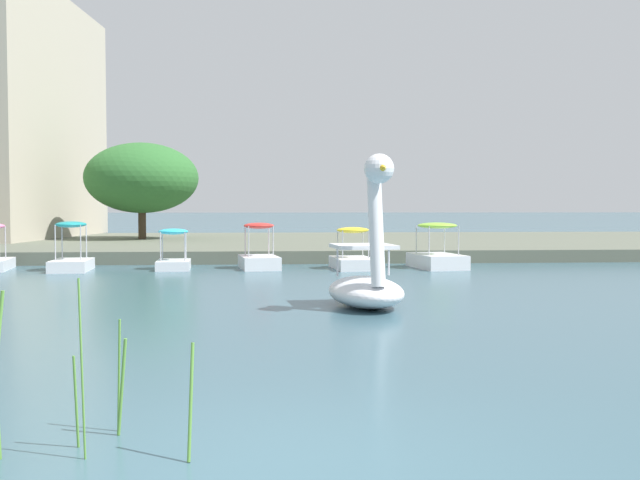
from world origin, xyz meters
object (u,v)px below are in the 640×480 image
at_px(pedal_boat_teal, 71,256).
at_px(tree_broadleaf_behind_dock, 142,178).
at_px(pedal_boat_red, 259,255).
at_px(pedal_boat_cyan, 174,256).
at_px(swan_boat, 367,277).
at_px(pedal_boat_lime, 437,254).
at_px(pedal_boat_yellow, 353,257).

height_order(pedal_boat_teal, tree_broadleaf_behind_dock, tree_broadleaf_behind_dock).
height_order(pedal_boat_red, pedal_boat_cyan, pedal_boat_red).
distance_m(swan_boat, tree_broadleaf_behind_dock, 23.63).
bearing_deg(swan_boat, tree_broadleaf_behind_dock, 110.46).
distance_m(swan_boat, pedal_boat_lime, 10.14).
bearing_deg(pedal_boat_lime, pedal_boat_red, 178.32).
bearing_deg(pedal_boat_yellow, pedal_boat_lime, 1.88).
bearing_deg(swan_boat, pedal_boat_red, 103.44).
xyz_separation_m(pedal_boat_cyan, tree_broadleaf_behind_dock, (-3.09, 12.43, 3.06)).
bearing_deg(pedal_boat_teal, tree_broadleaf_behind_dock, 89.40).
bearing_deg(swan_boat, pedal_boat_teal, 132.06).
bearing_deg(tree_broadleaf_behind_dock, pedal_boat_teal, -90.60).
relative_size(pedal_boat_red, pedal_boat_teal, 1.03).
bearing_deg(pedal_boat_lime, swan_boat, -111.39).
distance_m(swan_boat, pedal_boat_red, 9.89).
bearing_deg(pedal_boat_red, pedal_boat_cyan, -178.53).
relative_size(pedal_boat_yellow, tree_broadleaf_behind_dock, 0.30).
distance_m(pedal_boat_cyan, pedal_boat_teal, 3.24).
distance_m(swan_boat, pedal_boat_teal, 12.44).
xyz_separation_m(pedal_boat_lime, tree_broadleaf_behind_dock, (-11.90, 12.53, 3.01)).
relative_size(pedal_boat_cyan, pedal_boat_teal, 0.86).
bearing_deg(pedal_boat_lime, pedal_boat_teal, -179.01).
relative_size(swan_boat, tree_broadleaf_behind_dock, 0.39).
relative_size(pedal_boat_lime, pedal_boat_red, 1.18).
distance_m(pedal_boat_lime, pedal_boat_red, 6.00).
bearing_deg(swan_boat, pedal_boat_lime, 68.61).
bearing_deg(pedal_boat_red, pedal_boat_teal, -176.37).
relative_size(pedal_boat_red, pedal_boat_cyan, 1.20).
xyz_separation_m(pedal_boat_lime, pedal_boat_teal, (-12.03, -0.21, 0.01)).
height_order(swan_boat, pedal_boat_cyan, swan_boat).
bearing_deg(pedal_boat_yellow, swan_boat, -95.05).
xyz_separation_m(swan_boat, tree_broadleaf_behind_dock, (-8.20, 21.97, 2.86)).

